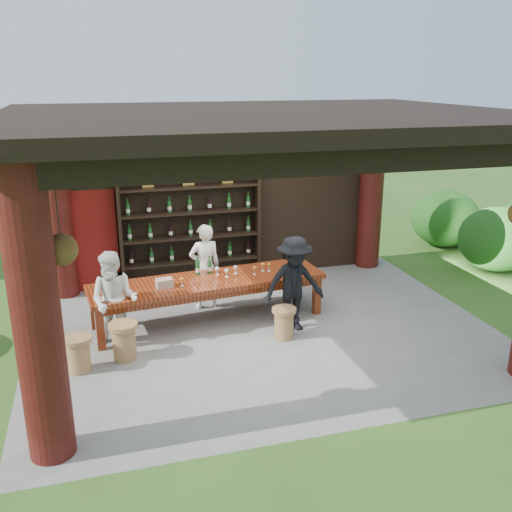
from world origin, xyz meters
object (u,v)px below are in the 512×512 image
object	(u,v)px
stool_near_left	(124,340)
guest_woman	(115,300)
stool_near_right	(284,322)
napkin_basket	(164,283)
guest_man	(294,284)
host	(205,266)
wine_shelf	(190,225)
tasting_table	(208,286)
stool_far_left	(79,353)

from	to	relation	value
stool_near_left	guest_woman	xyz separation A→B (m)	(-0.08, 0.45, 0.46)
stool_near_left	guest_woman	distance (m)	0.65
stool_near_right	napkin_basket	bearing A→B (deg)	155.38
guest_woman	guest_man	xyz separation A→B (m)	(2.80, -0.18, 0.03)
stool_near_right	host	xyz separation A→B (m)	(-0.95, 1.58, 0.50)
host	guest_woman	distance (m)	1.98
wine_shelf	tasting_table	size ratio (longest dim) A/B	0.68
napkin_basket	wine_shelf	bearing A→B (deg)	68.82
tasting_table	stool_far_left	world-z (taller)	tasting_table
stool_near_left	tasting_table	bearing A→B (deg)	34.06
tasting_table	guest_woman	xyz separation A→B (m)	(-1.54, -0.54, 0.12)
tasting_table	guest_woman	size ratio (longest dim) A/B	2.63
wine_shelf	host	size ratio (longest dim) A/B	1.78
tasting_table	napkin_basket	distance (m)	0.78
stool_near_right	napkin_basket	distance (m)	2.01
stool_near_right	guest_woman	size ratio (longest dim) A/B	0.33
tasting_table	guest_man	world-z (taller)	guest_man
stool_far_left	guest_man	bearing A→B (deg)	7.81
stool_near_right	stool_near_left	bearing A→B (deg)	-179.61
tasting_table	napkin_basket	bearing A→B (deg)	-167.19
wine_shelf	guest_man	size ratio (longest dim) A/B	1.72
stool_near_right	host	size ratio (longest dim) A/B	0.33
stool_near_right	stool_far_left	distance (m)	3.12
stool_far_left	guest_man	distance (m)	3.43
guest_man	napkin_basket	world-z (taller)	guest_man
host	guest_woman	size ratio (longest dim) A/B	1.01
wine_shelf	stool_near_right	distance (m)	3.13
stool_near_right	stool_far_left	world-z (taller)	stool_far_left
stool_near_left	stool_near_right	distance (m)	2.48
stool_near_right	napkin_basket	size ratio (longest dim) A/B	1.95
tasting_table	guest_woman	distance (m)	1.64
guest_woman	guest_man	distance (m)	2.81
stool_near_right	guest_man	world-z (taller)	guest_man
host	guest_man	bearing A→B (deg)	126.28
wine_shelf	tasting_table	distance (m)	1.94
guest_woman	napkin_basket	bearing A→B (deg)	46.26
tasting_table	stool_near_left	distance (m)	1.80
tasting_table	napkin_basket	xyz separation A→B (m)	(-0.74, -0.17, 0.18)
guest_man	tasting_table	bearing A→B (deg)	145.43
stool_near_left	stool_far_left	distance (m)	0.66
napkin_basket	tasting_table	bearing A→B (deg)	12.81
tasting_table	host	bearing A→B (deg)	83.64
stool_near_right	wine_shelf	bearing A→B (deg)	109.02
tasting_table	stool_near_right	distance (m)	1.45
tasting_table	guest_woman	world-z (taller)	guest_woman
guest_woman	napkin_basket	xyz separation A→B (m)	(0.80, 0.37, 0.06)
guest_man	wine_shelf	bearing A→B (deg)	110.65
guest_man	stool_far_left	bearing A→B (deg)	-176.87
wine_shelf	napkin_basket	size ratio (longest dim) A/B	10.50
stool_far_left	host	distance (m)	2.86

